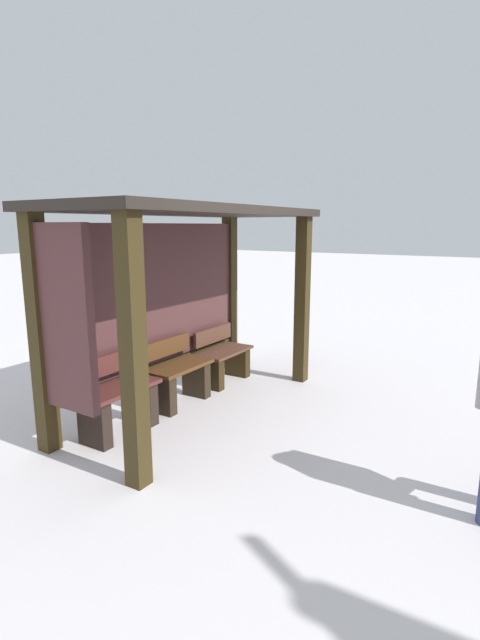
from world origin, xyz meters
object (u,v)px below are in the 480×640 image
Objects in this scene: bus_shelter at (173,270)px; bench_left_inside at (118,401)px; bench_center_inside at (178,377)px; bench_right_inside at (223,360)px.

bus_shelter is 4.02× the size of bench_left_inside.
bus_shelter is 4.02× the size of bench_center_inside.
bench_center_inside is at bearing -179.88° from bench_right_inside.
bus_shelter reaches higher than bench_left_inside.
bench_center_inside is (0.93, 0.00, -0.01)m from bench_left_inside.
bench_left_inside reaches higher than bench_right_inside.
bench_right_inside is at bearing 0.08° from bench_left_inside.
bus_shelter is 1.64m from bench_right_inside.
bench_left_inside is at bearing 175.13° from bus_shelter.
bench_center_inside is at bearing 32.37° from bus_shelter.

